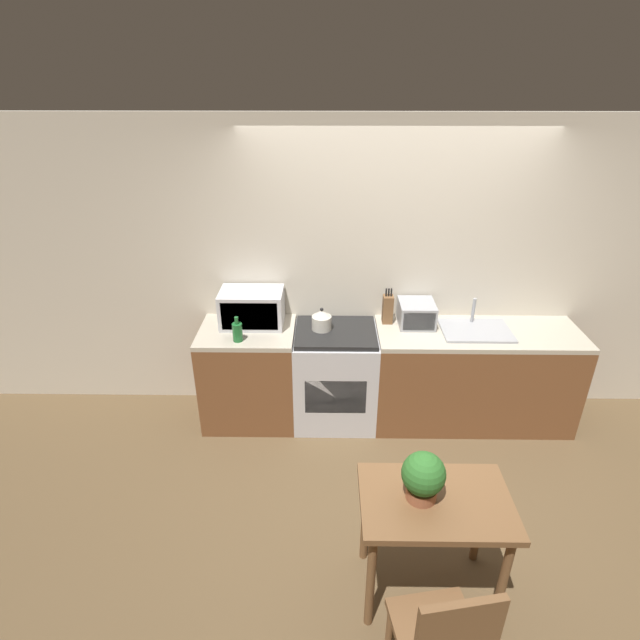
% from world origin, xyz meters
% --- Properties ---
extents(ground_plane, '(16.00, 16.00, 0.00)m').
position_xyz_m(ground_plane, '(0.00, 0.00, 0.00)').
color(ground_plane, brown).
extents(wall_back, '(10.00, 0.06, 2.60)m').
position_xyz_m(wall_back, '(0.00, 1.13, 1.30)').
color(wall_back, beige).
rests_on(wall_back, ground_plane).
extents(counter_left_run, '(0.81, 0.62, 0.90)m').
position_xyz_m(counter_left_run, '(-1.22, 0.79, 0.45)').
color(counter_left_run, brown).
rests_on(counter_left_run, ground_plane).
extents(counter_right_run, '(1.73, 0.62, 0.90)m').
position_xyz_m(counter_right_run, '(0.76, 0.79, 0.45)').
color(counter_right_run, brown).
rests_on(counter_right_run, ground_plane).
extents(stove_range, '(0.71, 0.62, 0.90)m').
position_xyz_m(stove_range, '(-0.46, 0.79, 0.45)').
color(stove_range, silver).
rests_on(stove_range, ground_plane).
extents(kettle, '(0.17, 0.17, 0.20)m').
position_xyz_m(kettle, '(-0.58, 0.82, 0.99)').
color(kettle, beige).
rests_on(kettle, stove_range).
extents(microwave, '(0.53, 0.35, 0.31)m').
position_xyz_m(microwave, '(-1.18, 0.91, 1.05)').
color(microwave, silver).
rests_on(microwave, counter_left_run).
extents(bottle, '(0.08, 0.08, 0.21)m').
position_xyz_m(bottle, '(-1.26, 0.61, 0.98)').
color(bottle, '#1E662D').
rests_on(bottle, counter_left_run).
extents(knife_block, '(0.09, 0.10, 0.32)m').
position_xyz_m(knife_block, '(-0.01, 0.96, 1.03)').
color(knife_block, brown).
rests_on(knife_block, counter_right_run).
extents(toaster_oven, '(0.30, 0.31, 0.20)m').
position_xyz_m(toaster_oven, '(0.24, 0.92, 1.00)').
color(toaster_oven, '#999BA0').
rests_on(toaster_oven, counter_right_run).
extents(sink_basin, '(0.58, 0.42, 0.24)m').
position_xyz_m(sink_basin, '(0.73, 0.80, 0.91)').
color(sink_basin, '#999BA0').
rests_on(sink_basin, counter_right_run).
extents(dining_table, '(0.85, 0.56, 0.75)m').
position_xyz_m(dining_table, '(0.08, -0.92, 0.63)').
color(dining_table, brown).
rests_on(dining_table, ground_plane).
extents(dining_chair, '(0.46, 0.46, 0.95)m').
position_xyz_m(dining_chair, '(0.01, -1.55, 0.53)').
color(dining_chair, brown).
rests_on(dining_chair, ground_plane).
extents(potted_plant, '(0.24, 0.24, 0.29)m').
position_xyz_m(potted_plant, '(-0.01, -0.90, 0.91)').
color(potted_plant, '#9E5B3D').
rests_on(potted_plant, dining_table).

